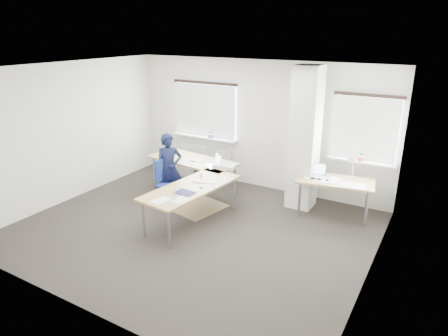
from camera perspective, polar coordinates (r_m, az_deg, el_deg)
The scene contains 8 objects.
ground at distance 7.26m, azimuth -4.45°, elevation -8.65°, with size 6.00×6.00×0.00m, color black.
room_shell at distance 6.90m, azimuth -1.42°, elevation 5.46°, with size 6.04×5.04×2.82m.
floor_mat at distance 8.18m, azimuth -4.44°, elevation -5.30°, with size 1.16×0.98×0.01m, color olive.
white_crate at distance 9.88m, azimuth -5.94°, elevation -0.05°, with size 0.48×0.33×0.29m, color white.
desk_main at distance 7.88m, azimuth -4.27°, elevation -0.84°, with size 2.41×2.85×0.96m.
desk_side at distance 7.74m, azimuth 15.56°, elevation -1.95°, with size 1.50×0.93×1.22m.
task_chair at distance 8.18m, azimuth -7.87°, elevation -3.45°, with size 0.51×0.50×0.94m.
person at distance 8.16m, azimuth -7.82°, elevation -0.05°, with size 0.52×0.34×1.44m, color black.
Camera 1 is at (3.71, -5.24, 3.39)m, focal length 32.00 mm.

